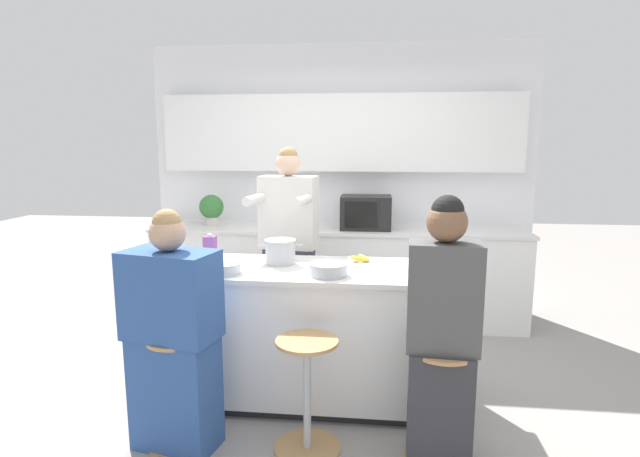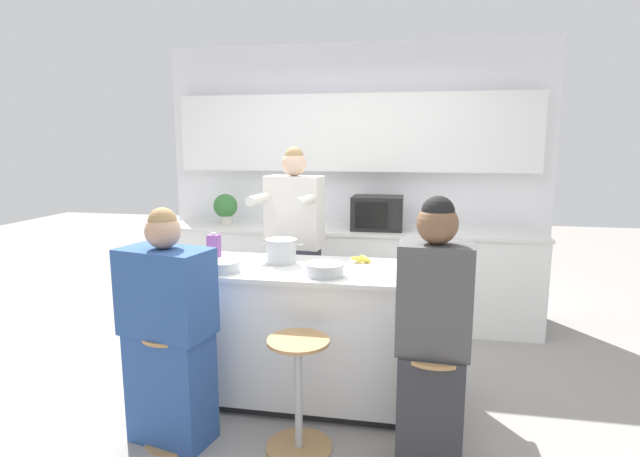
# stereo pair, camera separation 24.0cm
# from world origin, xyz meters

# --- Properties ---
(ground_plane) EXTENTS (16.00, 16.00, 0.00)m
(ground_plane) POSITION_xyz_m (0.00, 0.00, 0.00)
(ground_plane) COLOR gray
(wall_back) EXTENTS (3.85, 0.22, 2.70)m
(wall_back) POSITION_xyz_m (0.00, 1.92, 1.54)
(wall_back) COLOR white
(wall_back) RESTS_ON ground_plane
(back_counter) EXTENTS (3.57, 0.67, 0.92)m
(back_counter) POSITION_xyz_m (0.00, 1.60, 0.46)
(back_counter) COLOR white
(back_counter) RESTS_ON ground_plane
(kitchen_island) EXTENTS (1.82, 0.71, 0.92)m
(kitchen_island) POSITION_xyz_m (0.00, 0.00, 0.46)
(kitchen_island) COLOR black
(kitchen_island) RESTS_ON ground_plane
(bar_stool_leftmost) EXTENTS (0.38, 0.38, 0.66)m
(bar_stool_leftmost) POSITION_xyz_m (-0.73, -0.62, 0.34)
(bar_stool_leftmost) COLOR tan
(bar_stool_leftmost) RESTS_ON ground_plane
(bar_stool_center) EXTENTS (0.38, 0.38, 0.66)m
(bar_stool_center) POSITION_xyz_m (0.00, -0.59, 0.34)
(bar_stool_center) COLOR tan
(bar_stool_center) RESTS_ON ground_plane
(bar_stool_rightmost) EXTENTS (0.38, 0.38, 0.66)m
(bar_stool_rightmost) POSITION_xyz_m (0.73, -0.63, 0.34)
(bar_stool_rightmost) COLOR tan
(bar_stool_rightmost) RESTS_ON ground_plane
(person_cooking) EXTENTS (0.50, 0.58, 1.70)m
(person_cooking) POSITION_xyz_m (-0.31, 0.63, 0.84)
(person_cooking) COLOR #383842
(person_cooking) RESTS_ON ground_plane
(person_wrapped_blanket) EXTENTS (0.56, 0.39, 1.38)m
(person_wrapped_blanket) POSITION_xyz_m (-0.75, -0.63, 0.64)
(person_wrapped_blanket) COLOR #2D5193
(person_wrapped_blanket) RESTS_ON ground_plane
(person_seated_near) EXTENTS (0.38, 0.28, 1.47)m
(person_seated_near) POSITION_xyz_m (0.72, -0.63, 0.69)
(person_seated_near) COLOR #333338
(person_seated_near) RESTS_ON ground_plane
(cooking_pot) EXTENTS (0.30, 0.21, 0.17)m
(cooking_pot) POSITION_xyz_m (-0.27, 0.09, 1.00)
(cooking_pot) COLOR #B7BABC
(cooking_pot) RESTS_ON kitchen_island
(fruit_bowl) EXTENTS (0.24, 0.24, 0.08)m
(fruit_bowl) POSITION_xyz_m (0.08, -0.19, 0.96)
(fruit_bowl) COLOR #B7BABC
(fruit_bowl) RESTS_ON kitchen_island
(mixing_bowl_steel) EXTENTS (0.22, 0.22, 0.07)m
(mixing_bowl_steel) POSITION_xyz_m (-0.58, -0.21, 0.95)
(mixing_bowl_steel) COLOR #B7BABC
(mixing_bowl_steel) RESTS_ON kitchen_island
(coffee_cup_near) EXTENTS (0.10, 0.07, 0.09)m
(coffee_cup_near) POSITION_xyz_m (0.70, 0.02, 0.96)
(coffee_cup_near) COLOR white
(coffee_cup_near) RESTS_ON kitchen_island
(banana_bunch) EXTENTS (0.16, 0.12, 0.05)m
(banana_bunch) POSITION_xyz_m (0.26, 0.20, 0.94)
(banana_bunch) COLOR yellow
(banana_bunch) RESTS_ON kitchen_island
(juice_carton) EXTENTS (0.08, 0.08, 0.18)m
(juice_carton) POSITION_xyz_m (-0.79, 0.16, 1.00)
(juice_carton) COLOR #7A428E
(juice_carton) RESTS_ON kitchen_island
(microwave) EXTENTS (0.47, 0.36, 0.31)m
(microwave) POSITION_xyz_m (0.28, 1.55, 1.08)
(microwave) COLOR black
(microwave) RESTS_ON back_counter
(potted_plant) EXTENTS (0.24, 0.24, 0.30)m
(potted_plant) POSITION_xyz_m (-1.25, 1.60, 1.09)
(potted_plant) COLOR beige
(potted_plant) RESTS_ON back_counter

